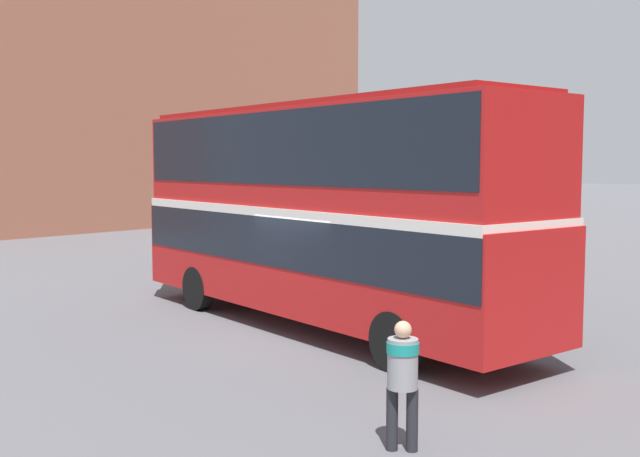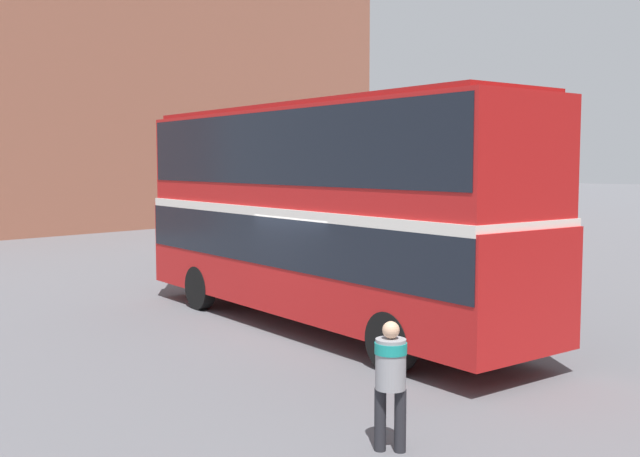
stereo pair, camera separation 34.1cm
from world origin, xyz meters
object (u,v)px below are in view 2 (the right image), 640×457
Objects in this scene: double_decker_bus at (320,201)px; pedestrian_foreground at (391,372)px; parked_car_kerb_near at (247,242)px; parked_car_kerb_far at (392,221)px.

double_decker_bus is 7.35m from pedestrian_foreground.
parked_car_kerb_far is (-2.39, 11.61, -0.05)m from parked_car_kerb_near.
double_decker_bus reaches higher than parked_car_kerb_far.
double_decker_bus is at bearing 133.22° from parked_car_kerb_near.
double_decker_bus is 2.45× the size of parked_car_kerb_near.
parked_car_kerb_far is at bearing 4.03° from pedestrian_foreground.
pedestrian_foreground is 0.42× the size of parked_car_kerb_far.
pedestrian_foreground is at bearing 130.19° from parked_car_kerb_near.
pedestrian_foreground reaches higher than parked_car_kerb_near.
parked_car_kerb_near is (-14.01, 10.25, -0.20)m from pedestrian_foreground.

